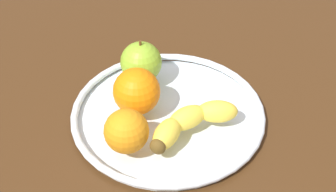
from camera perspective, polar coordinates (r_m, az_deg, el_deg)
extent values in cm
cube|color=#422812|center=(82.93, 0.00, -3.54)|extent=(139.64, 139.64, 4.00)
cylinder|color=silver|center=(81.33, 0.00, -2.39)|extent=(30.86, 30.86, 0.60)
torus|color=silver|center=(80.71, 0.00, -1.93)|extent=(32.14, 32.14, 1.20)
ellipsoid|color=yellow|center=(77.73, 5.79, -1.81)|extent=(7.40, 6.88, 3.62)
ellipsoid|color=yellow|center=(76.41, 2.35, -2.51)|extent=(6.93, 4.35, 3.62)
ellipsoid|color=yellow|center=(73.77, -0.15, -4.45)|extent=(7.47, 6.03, 3.62)
ellipsoid|color=brown|center=(71.97, -1.22, -5.95)|extent=(2.88, 3.14, 2.53)
sphere|color=#87B62B|center=(84.40, -3.17, 3.98)|extent=(7.24, 7.24, 7.24)
cylinder|color=#593819|center=(82.15, -3.27, 6.10)|extent=(0.44, 0.44, 1.20)
sphere|color=orange|center=(72.19, -4.89, -4.12)|extent=(6.80, 6.80, 6.80)
sphere|color=orange|center=(78.06, -3.70, 0.55)|extent=(7.68, 7.68, 7.68)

